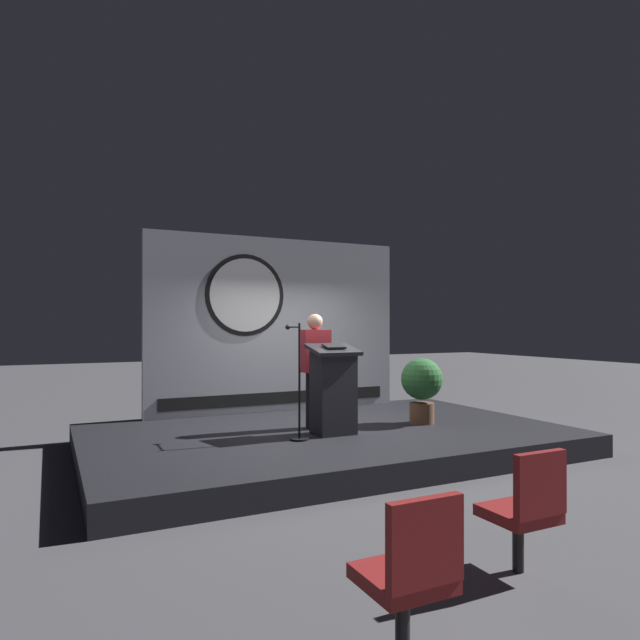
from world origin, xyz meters
name	(u,v)px	position (x,y,z in m)	size (l,w,h in m)	color
ground_plane	(328,451)	(0.00, 0.00, 0.00)	(40.00, 40.00, 0.00)	#4C4C51
stage_platform	(328,440)	(0.00, 0.00, 0.15)	(6.40, 4.00, 0.30)	black
banner_display	(277,324)	(-0.02, 1.85, 1.76)	(4.41, 0.12, 2.90)	#B2B7C1
podium	(333,390)	(-0.08, -0.33, 0.89)	(0.64, 0.50, 1.20)	#26262B
speaker_person	(315,370)	(-0.12, 0.15, 1.12)	(0.40, 0.26, 1.60)	black
microphone_stand	(298,398)	(-0.64, -0.43, 0.82)	(0.24, 0.53, 1.47)	black
potted_plant	(422,384)	(1.46, -0.19, 0.88)	(0.61, 0.61, 0.96)	brown
audience_chair_left	(527,505)	(-0.48, -4.01, 0.49)	(0.44, 0.45, 0.89)	black
audience_chair_right	(411,568)	(-1.79, -4.48, 0.49)	(0.44, 0.45, 0.89)	black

